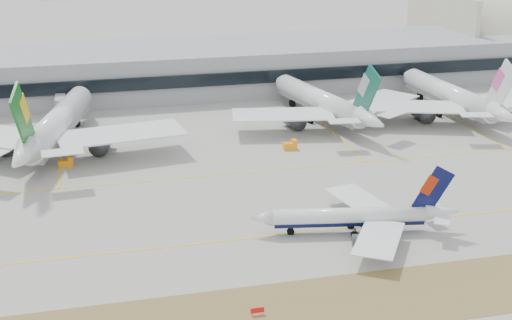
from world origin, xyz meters
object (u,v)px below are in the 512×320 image
object	(u,v)px
taxiing_airliner	(357,217)
widebody_cathay	(324,103)
widebody_eva	(56,126)
terminal	(175,68)
widebody_china_air	(453,97)

from	to	relation	value
taxiing_airliner	widebody_cathay	bearing A→B (deg)	-93.60
taxiing_airliner	widebody_eva	bearing A→B (deg)	-38.05
taxiing_airliner	terminal	xyz separation A→B (m)	(-19.54, 122.32, 4.14)
taxiing_airliner	widebody_cathay	size ratio (longest dim) A/B	0.68
widebody_china_air	terminal	xyz separation A→B (m)	(-77.42, 53.02, 1.46)
widebody_eva	widebody_china_air	distance (m)	116.09
widebody_eva	widebody_china_air	bearing A→B (deg)	-74.09
widebody_eva	widebody_china_air	xyz separation A→B (m)	(116.01, 4.27, -0.61)
widebody_eva	terminal	bearing A→B (deg)	-20.16
widebody_eva	widebody_cathay	size ratio (longest dim) A/B	1.12
widebody_eva	widebody_cathay	bearing A→B (deg)	-70.30
taxiing_airliner	widebody_china_air	size ratio (longest dim) A/B	0.65
widebody_cathay	widebody_china_air	world-z (taller)	widebody_china_air
taxiing_airliner	widebody_cathay	world-z (taller)	widebody_cathay
terminal	taxiing_airliner	bearing A→B (deg)	-80.93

